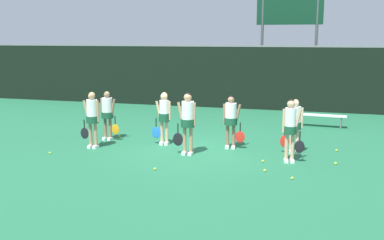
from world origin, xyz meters
name	(u,v)px	position (x,y,z in m)	size (l,w,h in m)	color
ground_plane	(191,150)	(0.00, 0.00, 0.00)	(140.00, 140.00, 0.00)	#216642
fence_windscreen	(240,77)	(0.00, 8.32, 1.52)	(60.00, 0.08, 3.01)	black
scoreboard	(290,18)	(2.09, 10.16, 4.30)	(3.20, 0.15, 5.60)	#515156
bench_courtside	(317,116)	(3.64, 4.74, 0.41)	(2.18, 0.53, 0.47)	silver
player_0	(92,115)	(-2.98, -0.60, 1.03)	(0.66, 0.38, 1.74)	tan
player_1	(188,118)	(0.07, -0.58, 1.09)	(0.70, 0.40, 1.81)	tan
player_2	(291,125)	(2.98, -0.58, 1.03)	(0.62, 0.34, 1.74)	tan
player_3	(107,112)	(-3.03, 0.54, 0.95)	(0.66, 0.40, 1.62)	#8C664C
player_4	(164,114)	(-1.01, 0.42, 0.98)	(0.63, 0.34, 1.67)	tan
player_5	(231,118)	(1.13, 0.52, 0.96)	(0.68, 0.40, 1.63)	#8C664C
player_6	(295,122)	(3.04, 0.45, 0.93)	(0.64, 0.37, 1.60)	beige
tennis_ball_0	(50,153)	(-3.84, -1.64, 0.03)	(0.07, 0.07, 0.07)	#CCE033
tennis_ball_1	(120,136)	(-2.83, 0.96, 0.04)	(0.07, 0.07, 0.07)	#CCE033
tennis_ball_2	(292,178)	(3.16, -2.13, 0.03)	(0.07, 0.07, 0.07)	#CCE033
tennis_ball_3	(336,150)	(4.27, 0.99, 0.03)	(0.07, 0.07, 0.07)	#CCE033
tennis_ball_4	(263,161)	(2.29, -0.81, 0.03)	(0.07, 0.07, 0.07)	#CCE033
tennis_ball_5	(155,169)	(-0.30, -2.32, 0.03)	(0.07, 0.07, 0.07)	#CCE033
tennis_ball_6	(265,170)	(2.45, -1.67, 0.04)	(0.07, 0.07, 0.07)	#CCE033
tennis_ball_7	(336,163)	(4.20, -0.50, 0.04)	(0.07, 0.07, 0.07)	#CCE033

